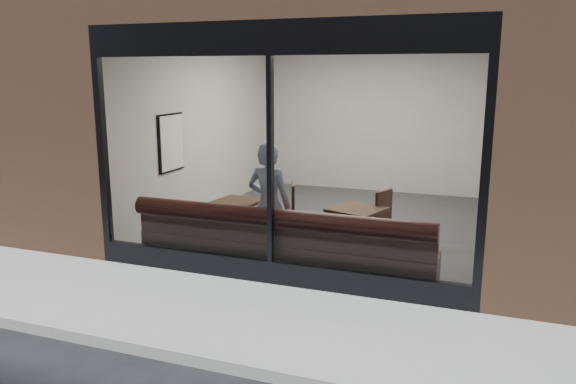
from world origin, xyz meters
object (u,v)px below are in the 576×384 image
(cafe_table_right, at_px, (357,210))
(cafe_chair_right, at_px, (372,236))
(banquette, at_px, (282,257))
(cafe_table_left, at_px, (237,202))
(cafe_chair_left, at_px, (281,228))
(person, at_px, (269,205))

(cafe_table_right, distance_m, cafe_chair_right, 0.71)
(cafe_chair_right, bearing_deg, banquette, 77.68)
(cafe_table_right, xyz_separation_m, cafe_chair_right, (0.11, 0.49, -0.50))
(cafe_table_left, height_order, cafe_chair_right, cafe_table_left)
(cafe_chair_left, relative_size, cafe_chair_right, 1.16)
(cafe_table_left, height_order, cafe_chair_left, cafe_table_left)
(cafe_chair_left, bearing_deg, person, 81.16)
(cafe_chair_left, height_order, cafe_chair_right, cafe_chair_left)
(cafe_chair_right, bearing_deg, cafe_chair_left, 26.67)
(cafe_table_right, bearing_deg, cafe_chair_left, 163.49)
(cafe_chair_left, bearing_deg, cafe_table_right, 142.11)
(banquette, height_order, cafe_table_left, cafe_table_left)
(person, relative_size, cafe_chair_right, 4.42)
(banquette, height_order, cafe_table_right, cafe_table_right)
(cafe_table_right, bearing_deg, banquette, -133.81)
(cafe_table_left, distance_m, cafe_table_right, 1.78)
(person, relative_size, cafe_table_right, 2.55)
(banquette, bearing_deg, person, 141.65)
(cafe_table_right, distance_m, cafe_chair_left, 1.44)
(banquette, height_order, person, person)
(person, distance_m, cafe_table_right, 1.24)
(banquette, bearing_deg, cafe_table_right, 46.19)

